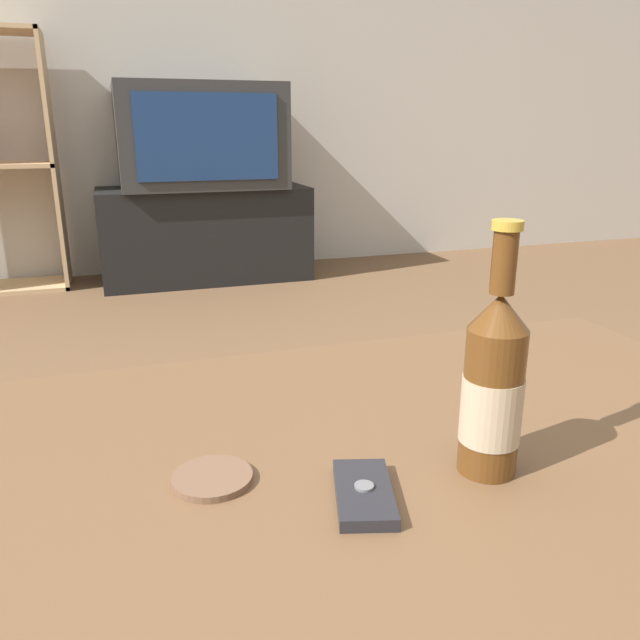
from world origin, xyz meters
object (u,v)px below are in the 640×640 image
at_px(cell_phone, 364,493).
at_px(tv_stand, 205,234).
at_px(television, 200,136).
at_px(beer_bottle, 493,387).

bearing_deg(cell_phone, tv_stand, 101.43).
height_order(television, cell_phone, television).
xyz_separation_m(television, beer_bottle, (-0.08, -2.79, -0.22)).
distance_m(beer_bottle, cell_phone, 0.18).
xyz_separation_m(tv_stand, television, (-0.00, -0.00, 0.50)).
bearing_deg(cell_phone, beer_bottle, 20.40).
relative_size(television, beer_bottle, 2.87).
relative_size(tv_stand, cell_phone, 8.39).
distance_m(tv_stand, beer_bottle, 2.81).
bearing_deg(tv_stand, cell_phone, -94.84).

